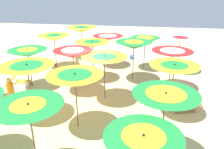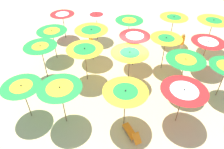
{
  "view_description": "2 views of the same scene",
  "coord_description": "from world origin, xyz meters",
  "px_view_note": "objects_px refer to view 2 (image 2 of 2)",
  "views": [
    {
      "loc": [
        10.21,
        2.82,
        5.42
      ],
      "look_at": [
        -0.62,
        1.13,
        1.03
      ],
      "focal_mm": 36.09,
      "sensor_mm": 36.0,
      "label": 1
    },
    {
      "loc": [
        2.55,
        10.82,
        8.83
      ],
      "look_at": [
        1.22,
        1.08,
        0.9
      ],
      "focal_mm": 34.01,
      "sensor_mm": 36.0,
      "label": 2
    }
  ],
  "objects_px": {
    "beach_umbrella_12": "(135,38)",
    "beach_umbrella_17": "(129,23)",
    "beach_umbrella_18": "(174,19)",
    "beach_umbrella_19": "(213,23)",
    "beach_umbrella_8": "(185,62)",
    "beach_umbrella_1": "(60,90)",
    "beach_umbrella_16": "(96,17)",
    "beach_umbrella_0": "(22,89)",
    "beach_umbrella_14": "(207,44)",
    "beach_umbrella_6": "(85,51)",
    "beach_umbrella_11": "(91,32)",
    "lounger_1": "(128,39)",
    "beach_umbrella_10": "(52,33)",
    "beachgoer_1": "(91,42)",
    "beachgoer_0": "(182,43)",
    "lounger_2": "(131,132)",
    "beach_umbrella_3": "(184,93)",
    "beach_umbrella_2": "(125,94)",
    "beach_umbrella_7": "(130,54)",
    "beach_umbrella_13": "(166,40)",
    "lounger_0": "(164,38)",
    "beach_umbrella_15": "(63,16)",
    "beach_umbrella_5": "(41,49)"
  },
  "relations": [
    {
      "from": "beach_umbrella_19",
      "to": "beachgoer_0",
      "type": "distance_m",
      "value": 2.52
    },
    {
      "from": "beach_umbrella_6",
      "to": "beach_umbrella_12",
      "type": "height_order",
      "value": "beach_umbrella_12"
    },
    {
      "from": "beach_umbrella_0",
      "to": "beach_umbrella_8",
      "type": "distance_m",
      "value": 8.47
    },
    {
      "from": "beach_umbrella_12",
      "to": "beach_umbrella_17",
      "type": "xyz_separation_m",
      "value": [
        -0.18,
        -2.6,
        -0.13
      ]
    },
    {
      "from": "beach_umbrella_10",
      "to": "lounger_2",
      "type": "height_order",
      "value": "beach_umbrella_10"
    },
    {
      "from": "beach_umbrella_16",
      "to": "beachgoer_1",
      "type": "bearing_deg",
      "value": 72.91
    },
    {
      "from": "beach_umbrella_7",
      "to": "beachgoer_1",
      "type": "relative_size",
      "value": 1.31
    },
    {
      "from": "beach_umbrella_7",
      "to": "lounger_0",
      "type": "relative_size",
      "value": 1.76
    },
    {
      "from": "beach_umbrella_1",
      "to": "beachgoer_0",
      "type": "relative_size",
      "value": 1.49
    },
    {
      "from": "beach_umbrella_1",
      "to": "beachgoer_0",
      "type": "distance_m",
      "value": 10.06
    },
    {
      "from": "beach_umbrella_11",
      "to": "lounger_0",
      "type": "relative_size",
      "value": 1.84
    },
    {
      "from": "beach_umbrella_14",
      "to": "beach_umbrella_6",
      "type": "bearing_deg",
      "value": 0.46
    },
    {
      "from": "beach_umbrella_5",
      "to": "beachgoer_0",
      "type": "bearing_deg",
      "value": -170.03
    },
    {
      "from": "beach_umbrella_17",
      "to": "beach_umbrella_19",
      "type": "distance_m",
      "value": 5.97
    },
    {
      "from": "beach_umbrella_19",
      "to": "beach_umbrella_8",
      "type": "bearing_deg",
      "value": 47.75
    },
    {
      "from": "beach_umbrella_8",
      "to": "lounger_1",
      "type": "bearing_deg",
      "value": -74.3
    },
    {
      "from": "beach_umbrella_7",
      "to": "beach_umbrella_16",
      "type": "relative_size",
      "value": 1.03
    },
    {
      "from": "beach_umbrella_13",
      "to": "lounger_0",
      "type": "distance_m",
      "value": 4.35
    },
    {
      "from": "beach_umbrella_11",
      "to": "lounger_1",
      "type": "relative_size",
      "value": 2.1
    },
    {
      "from": "beach_umbrella_8",
      "to": "beach_umbrella_18",
      "type": "relative_size",
      "value": 1.04
    },
    {
      "from": "beach_umbrella_12",
      "to": "beach_umbrella_16",
      "type": "xyz_separation_m",
      "value": [
        2.14,
        -3.91,
        -0.09
      ]
    },
    {
      "from": "beach_umbrella_11",
      "to": "beachgoer_1",
      "type": "distance_m",
      "value": 1.55
    },
    {
      "from": "beachgoer_0",
      "to": "lounger_2",
      "type": "bearing_deg",
      "value": 55.92
    },
    {
      "from": "beach_umbrella_3",
      "to": "beach_umbrella_15",
      "type": "distance_m",
      "value": 11.41
    },
    {
      "from": "beach_umbrella_8",
      "to": "beach_umbrella_19",
      "type": "bearing_deg",
      "value": -132.25
    },
    {
      "from": "beach_umbrella_14",
      "to": "beach_umbrella_17",
      "type": "xyz_separation_m",
      "value": [
        4.27,
        -3.68,
        -0.03
      ]
    },
    {
      "from": "beach_umbrella_18",
      "to": "beach_umbrella_19",
      "type": "xyz_separation_m",
      "value": [
        -2.45,
        1.22,
        0.14
      ]
    },
    {
      "from": "lounger_2",
      "to": "beach_umbrella_1",
      "type": "bearing_deg",
      "value": 50.05
    },
    {
      "from": "beach_umbrella_0",
      "to": "beach_umbrella_16",
      "type": "height_order",
      "value": "beach_umbrella_16"
    },
    {
      "from": "beach_umbrella_14",
      "to": "beach_umbrella_16",
      "type": "bearing_deg",
      "value": -37.16
    },
    {
      "from": "beach_umbrella_0",
      "to": "beachgoer_1",
      "type": "height_order",
      "value": "beach_umbrella_0"
    },
    {
      "from": "beach_umbrella_14",
      "to": "lounger_0",
      "type": "relative_size",
      "value": 1.67
    },
    {
      "from": "beach_umbrella_2",
      "to": "beach_umbrella_7",
      "type": "distance_m",
      "value": 3.26
    },
    {
      "from": "beach_umbrella_0",
      "to": "beach_umbrella_6",
      "type": "height_order",
      "value": "beach_umbrella_6"
    },
    {
      "from": "beach_umbrella_12",
      "to": "beachgoer_0",
      "type": "relative_size",
      "value": 1.46
    },
    {
      "from": "beach_umbrella_8",
      "to": "beach_umbrella_1",
      "type": "bearing_deg",
      "value": 11.9
    },
    {
      "from": "beach_umbrella_1",
      "to": "beach_umbrella_13",
      "type": "relative_size",
      "value": 1.02
    },
    {
      "from": "lounger_2",
      "to": "beach_umbrella_3",
      "type": "bearing_deg",
      "value": -94.42
    },
    {
      "from": "beach_umbrella_17",
      "to": "beach_umbrella_10",
      "type": "bearing_deg",
      "value": 10.26
    },
    {
      "from": "beach_umbrella_18",
      "to": "beachgoer_1",
      "type": "xyz_separation_m",
      "value": [
        6.29,
        0.51,
        -1.15
      ]
    },
    {
      "from": "beach_umbrella_8",
      "to": "beach_umbrella_13",
      "type": "bearing_deg",
      "value": -84.26
    },
    {
      "from": "beach_umbrella_18",
      "to": "lounger_0",
      "type": "xyz_separation_m",
      "value": [
        0.29,
        -0.58,
        -1.86
      ]
    },
    {
      "from": "beach_umbrella_15",
      "to": "beach_umbrella_16",
      "type": "bearing_deg",
      "value": 165.55
    },
    {
      "from": "beach_umbrella_0",
      "to": "beach_umbrella_14",
      "type": "relative_size",
      "value": 0.99
    },
    {
      "from": "beach_umbrella_13",
      "to": "lounger_2",
      "type": "xyz_separation_m",
      "value": [
        3.19,
        5.1,
        -1.94
      ]
    },
    {
      "from": "beach_umbrella_10",
      "to": "beach_umbrella_13",
      "type": "relative_size",
      "value": 0.95
    },
    {
      "from": "lounger_1",
      "to": "beach_umbrella_10",
      "type": "bearing_deg",
      "value": -76.33
    },
    {
      "from": "beach_umbrella_13",
      "to": "beach_umbrella_16",
      "type": "bearing_deg",
      "value": -48.27
    },
    {
      "from": "beach_umbrella_3",
      "to": "beach_umbrella_13",
      "type": "bearing_deg",
      "value": -98.56
    },
    {
      "from": "beach_umbrella_10",
      "to": "lounger_1",
      "type": "distance_m",
      "value": 6.19
    }
  ]
}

